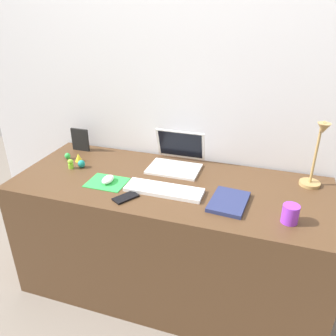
{
  "coord_description": "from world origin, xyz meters",
  "views": [
    {
      "loc": [
        0.5,
        -1.55,
        1.63
      ],
      "look_at": [
        -0.01,
        0.0,
        0.83
      ],
      "focal_mm": 36.04,
      "sensor_mm": 36.0,
      "label": 1
    }
  ],
  "objects_px": {
    "laptop": "(177,158)",
    "coffee_mug": "(290,214)",
    "desk_lamp": "(316,157)",
    "toy_figurine_yellow": "(79,157)",
    "picture_frame": "(80,140)",
    "toy_figurine_lime": "(71,164)",
    "keyboard": "(164,190)",
    "cell_phone": "(126,197)",
    "notebook_pad": "(229,202)",
    "toy_figurine_green": "(68,156)",
    "toy_figurine_teal": "(81,164)",
    "mouse": "(108,179)"
  },
  "relations": [
    {
      "from": "toy_figurine_teal",
      "to": "toy_figurine_green",
      "type": "height_order",
      "value": "toy_figurine_teal"
    },
    {
      "from": "cell_phone",
      "to": "keyboard",
      "type": "bearing_deg",
      "value": 68.62
    },
    {
      "from": "mouse",
      "to": "coffee_mug",
      "type": "height_order",
      "value": "coffee_mug"
    },
    {
      "from": "coffee_mug",
      "to": "toy_figurine_lime",
      "type": "height_order",
      "value": "coffee_mug"
    },
    {
      "from": "notebook_pad",
      "to": "toy_figurine_lime",
      "type": "xyz_separation_m",
      "value": [
        -0.96,
        0.1,
        0.02
      ]
    },
    {
      "from": "keyboard",
      "to": "mouse",
      "type": "xyz_separation_m",
      "value": [
        -0.32,
        -0.0,
        0.01
      ]
    },
    {
      "from": "toy_figurine_lime",
      "to": "coffee_mug",
      "type": "bearing_deg",
      "value": -7.99
    },
    {
      "from": "keyboard",
      "to": "mouse",
      "type": "relative_size",
      "value": 4.27
    },
    {
      "from": "desk_lamp",
      "to": "toy_figurine_yellow",
      "type": "distance_m",
      "value": 1.37
    },
    {
      "from": "mouse",
      "to": "laptop",
      "type": "bearing_deg",
      "value": 47.61
    },
    {
      "from": "cell_phone",
      "to": "toy_figurine_green",
      "type": "relative_size",
      "value": 3.2
    },
    {
      "from": "laptop",
      "to": "toy_figurine_lime",
      "type": "relative_size",
      "value": 4.99
    },
    {
      "from": "toy_figurine_teal",
      "to": "desk_lamp",
      "type": "bearing_deg",
      "value": 7.16
    },
    {
      "from": "laptop",
      "to": "toy_figurine_teal",
      "type": "bearing_deg",
      "value": -159.59
    },
    {
      "from": "laptop",
      "to": "mouse",
      "type": "bearing_deg",
      "value": -132.39
    },
    {
      "from": "toy_figurine_yellow",
      "to": "coffee_mug",
      "type": "bearing_deg",
      "value": -12.57
    },
    {
      "from": "toy_figurine_yellow",
      "to": "laptop",
      "type": "bearing_deg",
      "value": 11.78
    },
    {
      "from": "cell_phone",
      "to": "toy_figurine_teal",
      "type": "height_order",
      "value": "toy_figurine_teal"
    },
    {
      "from": "cell_phone",
      "to": "toy_figurine_green",
      "type": "height_order",
      "value": "toy_figurine_green"
    },
    {
      "from": "mouse",
      "to": "toy_figurine_yellow",
      "type": "xyz_separation_m",
      "value": [
        -0.31,
        0.2,
        0.0
      ]
    },
    {
      "from": "toy_figurine_teal",
      "to": "toy_figurine_green",
      "type": "bearing_deg",
      "value": 151.54
    },
    {
      "from": "cell_phone",
      "to": "toy_figurine_lime",
      "type": "bearing_deg",
      "value": -174.04
    },
    {
      "from": "laptop",
      "to": "coffee_mug",
      "type": "bearing_deg",
      "value": -31.93
    },
    {
      "from": "laptop",
      "to": "coffee_mug",
      "type": "distance_m",
      "value": 0.76
    },
    {
      "from": "keyboard",
      "to": "laptop",
      "type": "bearing_deg",
      "value": 94.68
    },
    {
      "from": "keyboard",
      "to": "toy_figurine_green",
      "type": "distance_m",
      "value": 0.74
    },
    {
      "from": "mouse",
      "to": "toy_figurine_lime",
      "type": "xyz_separation_m",
      "value": [
        -0.29,
        0.09,
        0.01
      ]
    },
    {
      "from": "picture_frame",
      "to": "desk_lamp",
      "type": "bearing_deg",
      "value": -2.77
    },
    {
      "from": "desk_lamp",
      "to": "toy_figurine_lime",
      "type": "bearing_deg",
      "value": -171.83
    },
    {
      "from": "picture_frame",
      "to": "coffee_mug",
      "type": "relative_size",
      "value": 1.73
    },
    {
      "from": "desk_lamp",
      "to": "notebook_pad",
      "type": "bearing_deg",
      "value": -142.82
    },
    {
      "from": "keyboard",
      "to": "cell_phone",
      "type": "distance_m",
      "value": 0.2
    },
    {
      "from": "picture_frame",
      "to": "toy_figurine_yellow",
      "type": "relative_size",
      "value": 3.03
    },
    {
      "from": "keyboard",
      "to": "toy_figurine_green",
      "type": "bearing_deg",
      "value": 164.16
    },
    {
      "from": "picture_frame",
      "to": "toy_figurine_lime",
      "type": "height_order",
      "value": "picture_frame"
    },
    {
      "from": "picture_frame",
      "to": "toy_figurine_green",
      "type": "relative_size",
      "value": 3.75
    },
    {
      "from": "coffee_mug",
      "to": "mouse",
      "type": "bearing_deg",
      "value": 175.18
    },
    {
      "from": "laptop",
      "to": "picture_frame",
      "type": "distance_m",
      "value": 0.68
    },
    {
      "from": "keyboard",
      "to": "toy_figurine_green",
      "type": "relative_size",
      "value": 10.25
    },
    {
      "from": "mouse",
      "to": "toy_figurine_green",
      "type": "distance_m",
      "value": 0.44
    },
    {
      "from": "keyboard",
      "to": "picture_frame",
      "type": "relative_size",
      "value": 2.73
    },
    {
      "from": "notebook_pad",
      "to": "toy_figurine_green",
      "type": "distance_m",
      "value": 1.07
    },
    {
      "from": "cell_phone",
      "to": "desk_lamp",
      "type": "distance_m",
      "value": 0.99
    },
    {
      "from": "toy_figurine_yellow",
      "to": "toy_figurine_green",
      "type": "xyz_separation_m",
      "value": [
        -0.08,
        0.01,
        -0.0
      ]
    },
    {
      "from": "desk_lamp",
      "to": "toy_figurine_teal",
      "type": "relative_size",
      "value": 8.13
    },
    {
      "from": "toy_figurine_lime",
      "to": "toy_figurine_green",
      "type": "xyz_separation_m",
      "value": [
        -0.1,
        0.11,
        -0.01
      ]
    },
    {
      "from": "picture_frame",
      "to": "toy_figurine_lime",
      "type": "bearing_deg",
      "value": -71.2
    },
    {
      "from": "desk_lamp",
      "to": "cell_phone",
      "type": "bearing_deg",
      "value": -155.4
    },
    {
      "from": "keyboard",
      "to": "desk_lamp",
      "type": "distance_m",
      "value": 0.8
    },
    {
      "from": "desk_lamp",
      "to": "toy_figurine_yellow",
      "type": "xyz_separation_m",
      "value": [
        -1.36,
        -0.09,
        -0.15
      ]
    }
  ]
}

